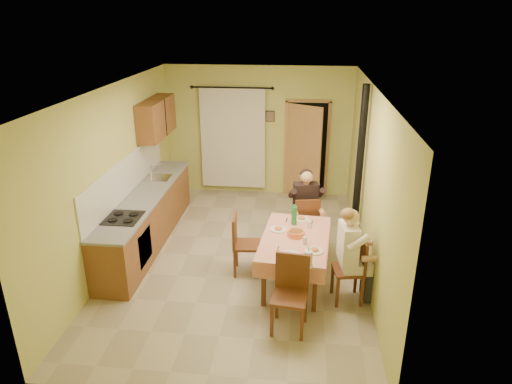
# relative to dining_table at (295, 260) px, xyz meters

# --- Properties ---
(floor) EXTENTS (4.00, 6.00, 0.01)m
(floor) POSITION_rel_dining_table_xyz_m (-0.91, 0.65, -0.38)
(floor) COLOR tan
(floor) RESTS_ON ground
(room_shell) EXTENTS (4.04, 6.04, 2.82)m
(room_shell) POSITION_rel_dining_table_xyz_m (-0.91, 0.65, 1.44)
(room_shell) COLOR #C9CC68
(room_shell) RESTS_ON ground
(kitchen_run) EXTENTS (0.64, 3.64, 1.56)m
(kitchen_run) POSITION_rel_dining_table_xyz_m (-2.62, 1.05, 0.10)
(kitchen_run) COLOR brown
(kitchen_run) RESTS_ON ground
(upper_cabinets) EXTENTS (0.35, 1.40, 0.70)m
(upper_cabinets) POSITION_rel_dining_table_xyz_m (-2.73, 2.35, 1.57)
(upper_cabinets) COLOR brown
(upper_cabinets) RESTS_ON room_shell
(curtain) EXTENTS (1.70, 0.07, 2.22)m
(curtain) POSITION_rel_dining_table_xyz_m (-1.46, 3.55, 0.88)
(curtain) COLOR black
(curtain) RESTS_ON ground
(doorway) EXTENTS (0.96, 0.47, 2.15)m
(doorway) POSITION_rel_dining_table_xyz_m (0.11, 3.52, 0.67)
(doorway) COLOR black
(doorway) RESTS_ON ground
(dining_table) EXTENTS (1.11, 1.69, 0.76)m
(dining_table) POSITION_rel_dining_table_xyz_m (0.00, 0.00, 0.00)
(dining_table) COLOR #E08D79
(dining_table) RESTS_ON ground
(tableware) EXTENTS (0.78, 1.62, 0.33)m
(tableware) POSITION_rel_dining_table_xyz_m (0.03, -0.10, 0.43)
(tableware) COLOR white
(tableware) RESTS_ON dining_table
(chair_far) EXTENTS (0.49, 0.49, 0.98)m
(chair_far) POSITION_rel_dining_table_xyz_m (0.15, 1.09, -0.09)
(chair_far) COLOR #5B3019
(chair_far) RESTS_ON ground
(chair_near) EXTENTS (0.48, 0.48, 1.00)m
(chair_near) POSITION_rel_dining_table_xyz_m (-0.04, -1.09, -0.09)
(chair_near) COLOR #5B3019
(chair_near) RESTS_ON ground
(chair_right) EXTENTS (0.46, 0.46, 0.96)m
(chair_right) POSITION_rel_dining_table_xyz_m (0.76, -0.37, -0.09)
(chair_right) COLOR #5B3019
(chair_right) RESTS_ON ground
(chair_left) EXTENTS (0.43, 0.43, 0.96)m
(chair_left) POSITION_rel_dining_table_xyz_m (-0.77, 0.21, -0.09)
(chair_left) COLOR #5B3019
(chair_left) RESTS_ON ground
(man_far) EXTENTS (0.63, 0.53, 1.39)m
(man_far) POSITION_rel_dining_table_xyz_m (0.14, 1.11, 0.50)
(man_far) COLOR black
(man_far) RESTS_ON chair_far
(man_right) EXTENTS (0.52, 0.62, 1.39)m
(man_right) POSITION_rel_dining_table_xyz_m (0.75, -0.38, 0.50)
(man_right) COLOR silver
(man_right) RESTS_ON chair_right
(stove_flue) EXTENTS (0.24, 0.24, 2.80)m
(stove_flue) POSITION_rel_dining_table_xyz_m (0.99, 1.25, 0.64)
(stove_flue) COLOR black
(stove_flue) RESTS_ON ground
(picture_back) EXTENTS (0.19, 0.03, 0.23)m
(picture_back) POSITION_rel_dining_table_xyz_m (-0.66, 3.62, 1.37)
(picture_back) COLOR black
(picture_back) RESTS_ON room_shell
(picture_right) EXTENTS (0.03, 0.31, 0.21)m
(picture_right) POSITION_rel_dining_table_xyz_m (1.06, 1.85, 1.47)
(picture_right) COLOR brown
(picture_right) RESTS_ON room_shell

